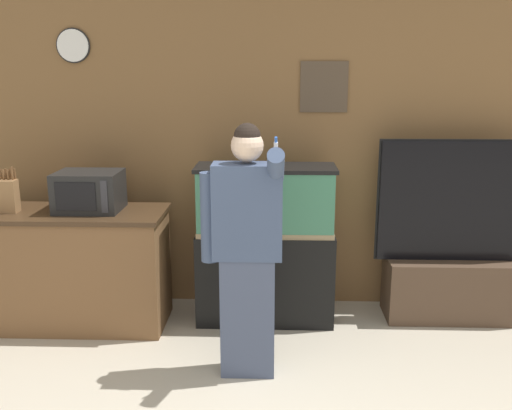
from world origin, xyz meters
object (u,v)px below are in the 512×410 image
counter_island (71,268)px  tv_on_stand (450,267)px  knife_block (8,195)px  aquarium_on_stand (265,245)px  microwave (89,191)px  person_standing (246,248)px

counter_island → tv_on_stand: tv_on_stand is taller
knife_block → aquarium_on_stand: knife_block is taller
microwave → tv_on_stand: tv_on_stand is taller
person_standing → microwave: bearing=149.2°
counter_island → knife_block: knife_block is taller
counter_island → tv_on_stand: 2.96m
knife_block → aquarium_on_stand: size_ratio=0.28×
counter_island → knife_block: 0.72m
tv_on_stand → microwave: bearing=-176.3°
tv_on_stand → person_standing: person_standing is taller
counter_island → tv_on_stand: bearing=4.1°
microwave → aquarium_on_stand: (1.32, 0.09, -0.43)m
microwave → person_standing: size_ratio=0.29×
knife_block → tv_on_stand: tv_on_stand is taller
person_standing → counter_island: bearing=153.4°
tv_on_stand → knife_block: bearing=-175.7°
microwave → aquarium_on_stand: aquarium_on_stand is taller
knife_block → person_standing: (1.81, -0.65, -0.18)m
microwave → tv_on_stand: size_ratio=0.33×
knife_block → tv_on_stand: size_ratio=0.24×
aquarium_on_stand → tv_on_stand: size_ratio=0.86×
knife_block → aquarium_on_stand: 1.96m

